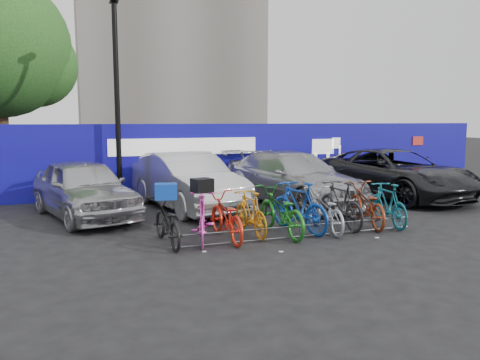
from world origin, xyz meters
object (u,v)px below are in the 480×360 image
car_0 (84,188)px  car_3 (394,173)px  lamppost (117,95)px  bike_5 (299,207)px  bike_0 (167,222)px  bike_2 (226,217)px  car_2 (293,178)px  tree (4,50)px  bike_6 (325,210)px  bike_rack (300,231)px  bike_8 (366,205)px  bike_7 (340,204)px  bike_9 (387,204)px  bike_4 (280,211)px  bike_3 (250,213)px  bike_1 (202,217)px  car_1 (187,181)px

car_0 → car_3: (9.62, -0.06, 0.03)m
lamppost → bike_5: lamppost is taller
bike_0 → bike_2: 1.24m
car_2 → bike_5: bearing=-127.1°
tree → bike_0: 11.88m
car_0 → bike_6: car_0 is taller
bike_rack → bike_0: size_ratio=3.12×
lamppost → car_3: lamppost is taller
tree → bike_8: (8.81, -10.10, -4.56)m
bike_5 → bike_7: bike_5 is taller
car_3 → bike_8: size_ratio=2.91×
tree → bike_rack: 13.55m
car_2 → bike_9: bearing=-90.9°
car_2 → bike_4: size_ratio=2.64×
bike_0 → bike_8: bearing=177.3°
car_2 → bike_6: 3.66m
car_2 → bike_5: car_2 is taller
lamppost → bike_2: (1.66, -5.58, -2.77)m
car_2 → bike_rack: bearing=-127.2°
bike_rack → car_3: bearing=35.6°
tree → bike_2: (5.24, -10.24, -4.57)m
bike_5 → bike_3: bearing=-15.3°
bike_rack → bike_6: size_ratio=3.03×
bike_1 → bike_3: size_ratio=1.05×
bike_5 → bike_9: (2.27, -0.17, -0.06)m
bike_8 → car_1: bearing=-34.1°
bike_1 → bike_7: size_ratio=0.94×
car_3 → bike_1: (-7.37, -3.42, -0.26)m
bike_3 → car_2: bearing=-131.2°
tree → bike_6: 13.57m
bike_1 → bike_0: bearing=10.1°
bike_0 → bike_8: (4.81, 0.10, 0.04)m
tree → bike_rack: (6.77, -10.66, -4.91)m
bike_5 → tree: bearing=-68.4°
tree → lamppost: 6.14m
tree → car_1: size_ratio=1.60×
car_3 → bike_9: size_ratio=3.25×
bike_3 → bike_8: bearing=176.3°
bike_2 → bike_9: size_ratio=1.09×
bike_9 → car_2: bearing=-70.4°
bike_0 → bike_7: bike_7 is taller
bike_rack → bike_3: (-0.91, 0.60, 0.34)m
lamppost → bike_8: size_ratio=3.13×
car_0 → bike_rack: bearing=-58.9°
bike_5 → bike_6: bearing=151.8°
bike_1 → bike_7: bike_7 is taller
car_2 → bike_6: car_2 is taller
bike_2 → bike_9: bearing=178.0°
bike_0 → bike_2: size_ratio=0.94×
bike_1 → car_1: bearing=-83.3°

